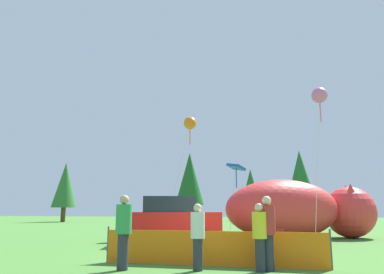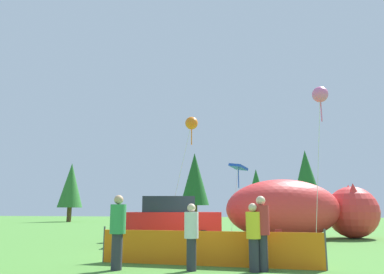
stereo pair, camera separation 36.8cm
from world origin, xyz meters
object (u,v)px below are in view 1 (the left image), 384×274
Objects in this scene: spectator_in_yellow_shirt at (198,234)px; kite_blue_box at (236,168)px; parked_car at (173,221)px; kite_pink_octopus at (319,96)px; kite_orange_flower at (190,124)px; spectator_in_white_shirt at (268,229)px; spectator_in_black_shirt at (260,234)px; folding_chair at (284,240)px; inflatable_cat at (300,212)px; spectator_in_blue_shirt at (124,229)px.

kite_blue_box is (-0.23, 13.79, 3.13)m from spectator_in_yellow_shirt.
kite_blue_box is at bearing 90.95° from spectator_in_yellow_shirt.
parked_car is at bearing 109.98° from spectator_in_yellow_shirt.
kite_blue_box is at bearing 128.95° from kite_pink_octopus.
kite_pink_octopus is at bearing -24.93° from kite_orange_flower.
spectator_in_white_shirt is 0.27m from spectator_in_black_shirt.
folding_chair is 3.58m from spectator_in_black_shirt.
spectator_in_yellow_shirt is at bearing -76.83° from kite_orange_flower.
folding_chair is 3.41m from spectator_in_white_shirt.
inflatable_cat is at bearing 24.53° from parked_car.
parked_car is 7.09m from inflatable_cat.
spectator_in_blue_shirt is at bearing -170.75° from spectator_in_yellow_shirt.
spectator_in_blue_shirt is 3.45m from spectator_in_black_shirt.
spectator_in_yellow_shirt is at bearing -89.05° from kite_blue_box.
spectator_in_white_shirt is 1.11× the size of spectator_in_black_shirt.
folding_chair is 4.31m from spectator_in_yellow_shirt.
inflatable_cat is 4.51× the size of spectator_in_white_shirt.
parked_car is 2.56× the size of spectator_in_black_shirt.
kite_orange_flower reaches higher than kite_blue_box.
inflatable_cat is 5.01× the size of spectator_in_black_shirt.
spectator_in_yellow_shirt is at bearing -173.10° from spectator_in_black_shirt.
kite_orange_flower is at bearing 155.07° from kite_pink_octopus.
kite_orange_flower reaches higher than spectator_in_white_shirt.
parked_car is 7.51m from kite_orange_flower.
kite_blue_box is (2.07, 7.48, 3.02)m from parked_car.
kite_orange_flower is (-2.68, 11.46, 5.56)m from spectator_in_yellow_shirt.
kite_orange_flower is (-4.91, 7.79, 5.97)m from folding_chair.
folding_chair is at bearing -76.37° from kite_blue_box.
spectator_in_blue_shirt is (-3.61, -0.64, 0.02)m from spectator_in_white_shirt.
kite_blue_box reaches higher than folding_chair.
spectator_in_yellow_shirt is 0.23× the size of kite_pink_octopus.
spectator_in_blue_shirt is 12.99m from kite_orange_flower.
inflatable_cat is at bearing 112.24° from kite_pink_octopus.
kite_orange_flower reaches higher than folding_chair.
inflatable_cat is (1.02, 7.04, 0.89)m from folding_chair.
folding_chair is 8.00m from kite_pink_octopus.
kite_pink_octopus is at bearing 2.42° from parked_car.
spectator_in_blue_shirt reaches higher than spectator_in_yellow_shirt.
folding_chair is 11.00m from kite_blue_box.
spectator_in_white_shirt is 0.98× the size of spectator_in_blue_shirt.
inflatable_cat is 1.21× the size of kite_orange_flower.
inflatable_cat is 1.16× the size of kite_pink_octopus.
parked_car reaches higher than spectator_in_blue_shirt.
inflatable_cat is 4.44× the size of spectator_in_blue_shirt.
folding_chair is 0.12× the size of kite_orange_flower.
inflatable_cat is 10.68m from spectator_in_black_shirt.
spectator_in_black_shirt is 0.23× the size of kite_pink_octopus.
spectator_in_yellow_shirt is at bearing -117.37° from kite_pink_octopus.
kite_orange_flower is at bearing 93.92° from spectator_in_blue_shirt.
inflatable_cat reaches higher than folding_chair.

